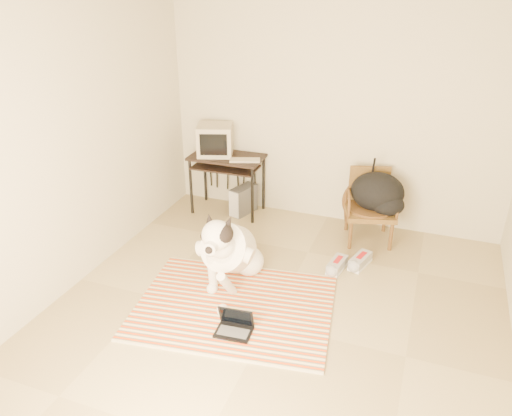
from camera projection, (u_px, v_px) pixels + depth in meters
The scene contains 15 objects.
floor at pixel (269, 324), 4.39m from camera, with size 4.50×4.50×0.00m, color tan.
wall_back at pixel (335, 111), 5.71m from camera, with size 4.50×4.50×0.00m, color beige.
wall_front at pixel (80, 396), 1.91m from camera, with size 4.50×4.50×0.00m, color beige.
wall_left at pixel (59, 152), 4.44m from camera, with size 4.50×4.50×0.00m, color beige.
rug at pixel (234, 306), 4.61m from camera, with size 1.95×1.60×0.02m.
dog at pixel (229, 251), 4.84m from camera, with size 0.59×1.22×0.89m.
laptop at pixel (235, 326), 4.26m from camera, with size 0.32×0.25×0.22m.
computer_desk at pixel (227, 164), 6.16m from camera, with size 0.91×0.51×0.75m.
crt_monitor at pixel (215, 140), 6.11m from camera, with size 0.52×0.51×0.37m.
desk_keyboard at pixel (245, 160), 5.96m from camera, with size 0.36×0.13×0.02m, color tan.
pc_tower at pixel (243, 200), 6.32m from camera, with size 0.27×0.41×0.36m.
rattan_chair at pixel (370, 206), 5.63m from camera, with size 0.66×0.64×0.81m.
backpack at pixel (379, 194), 5.53m from camera, with size 0.61×0.49×0.44m.
sneaker_left at pixel (337, 266), 5.16m from camera, with size 0.18×0.34×0.11m.
sneaker_right at pixel (360, 261), 5.24m from camera, with size 0.22×0.36×0.12m.
Camera 1 is at (1.13, -3.33, 2.83)m, focal length 35.00 mm.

